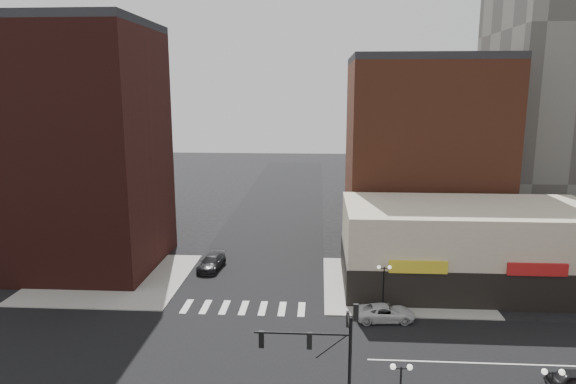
{
  "coord_description": "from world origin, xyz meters",
  "views": [
    {
      "loc": [
        6.45,
        -33.73,
        18.88
      ],
      "look_at": [
        3.98,
        5.61,
        11.0
      ],
      "focal_mm": 32.0,
      "sensor_mm": 36.0,
      "label": 1
    }
  ],
  "objects_px": {
    "street_lamp_se_a": "(401,381)",
    "white_suv": "(385,313)",
    "traffic_signal": "(332,349)",
    "street_lamp_ne": "(384,277)",
    "dark_sedan_north": "(212,262)"
  },
  "relations": [
    {
      "from": "street_lamp_se_a",
      "to": "white_suv",
      "type": "bearing_deg",
      "value": 85.93
    },
    {
      "from": "white_suv",
      "to": "traffic_signal",
      "type": "bearing_deg",
      "value": 157.08
    },
    {
      "from": "traffic_signal",
      "to": "street_lamp_se_a",
      "type": "height_order",
      "value": "traffic_signal"
    },
    {
      "from": "traffic_signal",
      "to": "street_lamp_ne",
      "type": "bearing_deg",
      "value": 73.25
    },
    {
      "from": "traffic_signal",
      "to": "dark_sedan_north",
      "type": "height_order",
      "value": "traffic_signal"
    },
    {
      "from": "street_lamp_se_a",
      "to": "white_suv",
      "type": "height_order",
      "value": "street_lamp_se_a"
    },
    {
      "from": "traffic_signal",
      "to": "street_lamp_ne",
      "type": "relative_size",
      "value": 1.87
    },
    {
      "from": "street_lamp_se_a",
      "to": "dark_sedan_north",
      "type": "distance_m",
      "value": 30.56
    },
    {
      "from": "dark_sedan_north",
      "to": "traffic_signal",
      "type": "bearing_deg",
      "value": -58.52
    },
    {
      "from": "street_lamp_se_a",
      "to": "dark_sedan_north",
      "type": "bearing_deg",
      "value": 121.66
    },
    {
      "from": "street_lamp_ne",
      "to": "white_suv",
      "type": "height_order",
      "value": "street_lamp_ne"
    },
    {
      "from": "white_suv",
      "to": "street_lamp_se_a",
      "type": "bearing_deg",
      "value": 171.51
    },
    {
      "from": "street_lamp_se_a",
      "to": "traffic_signal",
      "type": "bearing_deg",
      "value": 177.43
    },
    {
      "from": "dark_sedan_north",
      "to": "white_suv",
      "type": "bearing_deg",
      "value": -27.78
    },
    {
      "from": "traffic_signal",
      "to": "dark_sedan_north",
      "type": "bearing_deg",
      "value": 115.38
    }
  ]
}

